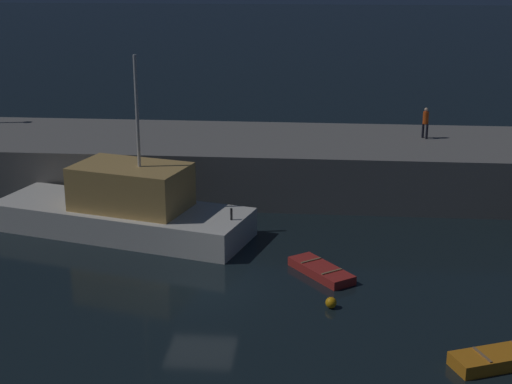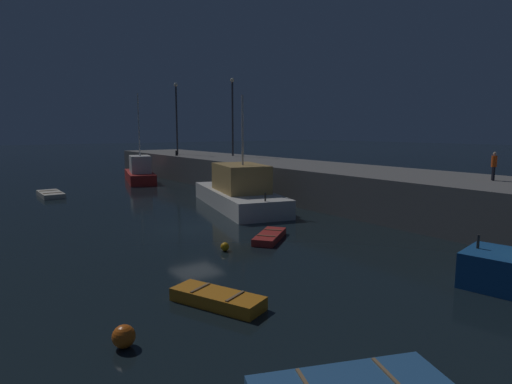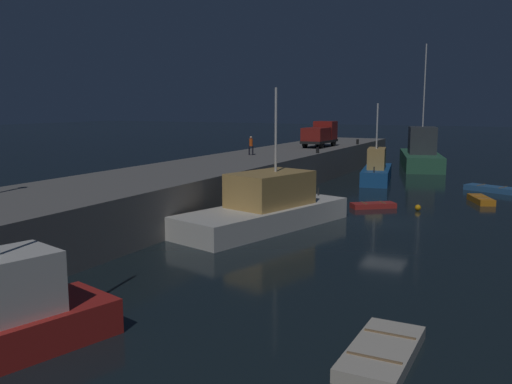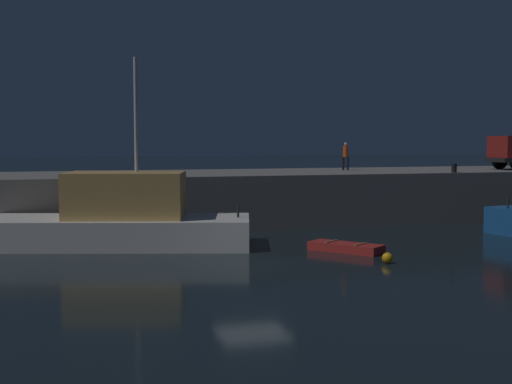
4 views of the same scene
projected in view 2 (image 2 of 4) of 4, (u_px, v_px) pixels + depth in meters
name	position (u px, v px, depth m)	size (l,w,h in m)	color
ground_plane	(196.00, 229.00, 23.93)	(320.00, 320.00, 0.00)	black
pier_quay	(353.00, 187.00, 31.29)	(74.72, 7.94, 2.68)	slate
fishing_boat_blue	(140.00, 173.00, 45.20)	(8.75, 4.66, 9.18)	red
fishing_boat_white	(239.00, 191.00, 30.45)	(11.85, 6.55, 7.81)	silver
dinghy_orange_near	(270.00, 236.00, 21.47)	(2.63, 2.98, 0.38)	#B22823
rowboat_white_mid	(217.00, 299.00, 13.46)	(3.24, 2.14, 0.45)	orange
rowboat_blue_far	(51.00, 194.00, 35.55)	(3.81, 1.66, 0.42)	beige
mooring_buoy_near	(124.00, 336.00, 10.81)	(0.59, 0.59, 0.59)	orange
mooring_buoy_mid	(225.00, 247.00, 19.50)	(0.40, 0.40, 0.40)	orange
lamp_post_west	(176.00, 113.00, 49.49)	(0.44, 0.44, 8.18)	#38383D
lamp_post_east	(233.00, 111.00, 46.18)	(0.44, 0.44, 8.32)	#38383D
dockworker	(494.00, 164.00, 23.79)	(0.40, 0.40, 1.59)	black
bollard_east	(177.00, 153.00, 47.30)	(0.28, 0.28, 0.54)	black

